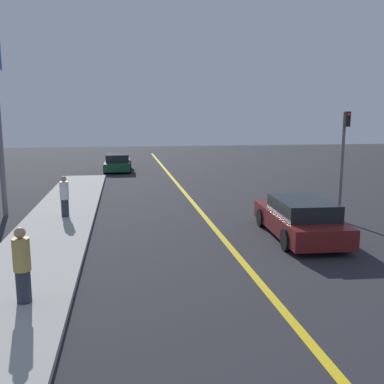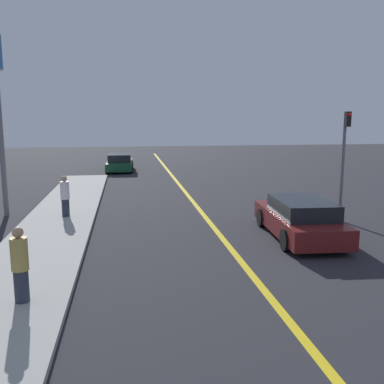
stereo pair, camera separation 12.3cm
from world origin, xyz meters
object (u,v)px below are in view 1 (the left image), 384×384
car_ahead_center (300,218)px  pedestrian_far_standing (22,265)px  pedestrian_by_sign (64,196)px  traffic_light (343,155)px  car_far_distant (118,163)px

car_ahead_center → pedestrian_far_standing: (-7.80, -4.17, 0.30)m
pedestrian_by_sign → pedestrian_far_standing: bearing=-88.9°
car_ahead_center → pedestrian_by_sign: 8.79m
traffic_light → car_far_distant: bearing=116.7°
car_far_distant → pedestrian_far_standing: size_ratio=2.76×
pedestrian_far_standing → traffic_light: bearing=30.7°
car_ahead_center → car_far_distant: (-6.08, 18.86, -0.03)m
pedestrian_by_sign → traffic_light: bearing=-9.9°
car_far_distant → traffic_light: 19.07m
car_ahead_center → car_far_distant: size_ratio=1.08×
traffic_light → pedestrian_by_sign: bearing=170.1°
pedestrian_by_sign → traffic_light: 10.68m
car_far_distant → traffic_light: (8.52, -16.95, 1.92)m
pedestrian_far_standing → traffic_light: traffic_light is taller
car_ahead_center → pedestrian_by_sign: pedestrian_by_sign is taller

